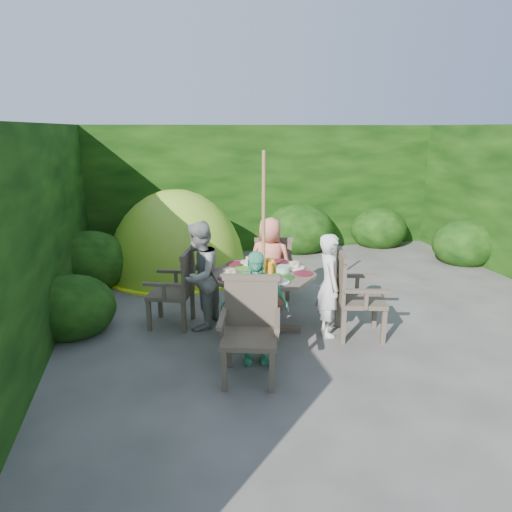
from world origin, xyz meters
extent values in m
plane|color=#474540|center=(0.00, 0.00, 0.00)|extent=(60.00, 60.00, 0.00)
cube|color=black|center=(0.00, 4.00, 1.25)|extent=(9.00, 1.00, 2.50)
cylinder|color=#42382B|center=(-1.03, -0.26, 0.36)|extent=(0.13, 0.13, 0.71)
cube|color=#42382B|center=(-1.03, -0.26, 0.03)|extent=(0.92, 0.43, 0.06)
cube|color=#42382B|center=(-1.03, -0.26, 0.03)|extent=(0.43, 0.92, 0.06)
cylinder|color=#42382B|center=(-1.03, -0.26, 0.73)|extent=(1.67, 1.67, 0.04)
cylinder|color=green|center=(-1.32, -0.36, 0.76)|extent=(0.29, 0.29, 0.00)
cylinder|color=green|center=(-0.88, -0.52, 0.76)|extent=(0.29, 0.29, 0.00)
cylinder|color=green|center=(-1.18, 0.00, 0.76)|extent=(0.29, 0.29, 0.00)
cylinder|color=green|center=(-0.75, -0.16, 0.76)|extent=(0.29, 0.29, 0.00)
cylinder|color=green|center=(-1.03, -0.26, 0.76)|extent=(0.29, 0.29, 0.00)
cylinder|color=white|center=(-0.62, -0.19, 0.77)|extent=(0.26, 0.26, 0.01)
cylinder|color=white|center=(-1.10, 0.15, 0.77)|extent=(0.26, 0.26, 0.01)
cylinder|color=white|center=(-1.45, -0.33, 0.77)|extent=(0.26, 0.26, 0.01)
cylinder|color=white|center=(-0.96, -0.67, 0.77)|extent=(0.26, 0.26, 0.01)
cylinder|color=#AB0B1E|center=(-0.58, -0.43, 0.76)|extent=(0.23, 0.23, 0.01)
cylinder|color=#AB0B1E|center=(-0.73, 0.12, 0.76)|extent=(0.23, 0.23, 0.01)
cylinder|color=#AB0B1E|center=(-1.30, 0.14, 0.76)|extent=(0.23, 0.23, 0.01)
cylinder|color=#AB0B1E|center=(-1.50, -0.39, 0.76)|extent=(0.23, 0.23, 0.01)
cylinder|color=#AB0B1E|center=(-1.05, -0.74, 0.76)|extent=(0.23, 0.23, 0.01)
cylinder|color=green|center=(-0.80, -0.29, 0.79)|extent=(0.19, 0.19, 0.06)
cylinder|color=olive|center=(-1.03, -0.26, 1.10)|extent=(0.06, 0.06, 2.20)
cube|color=#42382B|center=(0.07, -0.67, 0.46)|extent=(0.65, 0.67, 0.05)
cube|color=#42382B|center=(0.24, -0.95, 0.22)|extent=(0.06, 0.06, 0.45)
cube|color=#42382B|center=(0.36, -0.50, 0.22)|extent=(0.06, 0.06, 0.45)
cube|color=#42382B|center=(-0.21, -0.84, 0.22)|extent=(0.06, 0.06, 0.45)
cube|color=#42382B|center=(-0.09, -0.39, 0.22)|extent=(0.06, 0.06, 0.45)
cube|color=#42382B|center=(-0.17, -0.61, 0.74)|extent=(0.18, 0.54, 0.53)
cube|color=#42382B|center=(0.00, -0.94, 0.67)|extent=(0.53, 0.18, 0.04)
cube|color=#42382B|center=(0.14, -0.40, 0.67)|extent=(0.53, 0.18, 0.04)
cube|color=#42382B|center=(-2.14, 0.15, 0.43)|extent=(0.65, 0.66, 0.05)
cube|color=#42382B|center=(-2.28, 0.43, 0.21)|extent=(0.06, 0.06, 0.42)
cube|color=#42382B|center=(-2.42, 0.01, 0.21)|extent=(0.06, 0.06, 0.42)
cube|color=#42382B|center=(-1.86, 0.28, 0.21)|extent=(0.06, 0.06, 0.42)
cube|color=#42382B|center=(-2.01, -0.13, 0.21)|extent=(0.06, 0.06, 0.42)
cube|color=#42382B|center=(-1.91, 0.07, 0.70)|extent=(0.21, 0.51, 0.50)
cube|color=#42382B|center=(-2.05, 0.39, 0.63)|extent=(0.49, 0.21, 0.04)
cube|color=#42382B|center=(-2.23, -0.10, 0.63)|extent=(0.49, 0.21, 0.04)
cube|color=#42382B|center=(-0.62, 0.85, 0.42)|extent=(0.59, 0.57, 0.05)
cube|color=#42382B|center=(-0.37, 1.01, 0.20)|extent=(0.06, 0.06, 0.41)
cube|color=#42382B|center=(-0.79, 1.10, 0.20)|extent=(0.06, 0.06, 0.41)
cube|color=#42382B|center=(-0.46, 0.60, 0.20)|extent=(0.06, 0.06, 0.41)
cube|color=#42382B|center=(-0.88, 0.68, 0.20)|extent=(0.06, 0.06, 0.41)
cube|color=#42382B|center=(-0.67, 0.62, 0.68)|extent=(0.50, 0.14, 0.49)
cube|color=#42382B|center=(-0.38, 0.80, 0.61)|extent=(0.14, 0.49, 0.04)
cube|color=#42382B|center=(-0.87, 0.89, 0.61)|extent=(0.14, 0.49, 0.04)
cube|color=#42382B|center=(-1.44, -1.37, 0.45)|extent=(0.66, 0.65, 0.05)
cube|color=#42382B|center=(-1.72, -1.52, 0.22)|extent=(0.06, 0.06, 0.44)
cube|color=#42382B|center=(-1.29, -1.65, 0.22)|extent=(0.06, 0.06, 0.44)
cube|color=#42382B|center=(-1.60, -1.09, 0.22)|extent=(0.06, 0.06, 0.44)
cube|color=#42382B|center=(-1.16, -1.21, 0.22)|extent=(0.06, 0.06, 0.44)
cube|color=#42382B|center=(-1.37, -1.13, 0.73)|extent=(0.53, 0.19, 0.52)
cube|color=#42382B|center=(-1.70, -1.29, 0.65)|extent=(0.19, 0.51, 0.04)
cube|color=#42382B|center=(-1.18, -1.44, 0.65)|extent=(0.19, 0.51, 0.04)
imported|color=silver|center=(-0.28, -0.54, 0.63)|extent=(0.37, 0.50, 1.26)
imported|color=gray|center=(-1.78, 0.02, 0.68)|extent=(0.77, 0.82, 1.36)
imported|color=#F58265|center=(-0.76, 0.49, 0.64)|extent=(0.74, 0.66, 1.28)
imported|color=#53C294|center=(-1.31, -1.01, 0.62)|extent=(0.76, 0.41, 1.24)
ellipsoid|color=#7BC025|center=(-1.93, 2.40, 0.00)|extent=(3.02, 3.02, 2.89)
ellipsoid|color=black|center=(-2.19, 1.63, 0.00)|extent=(0.91, 0.67, 0.99)
cylinder|color=#EAF619|center=(-1.93, 2.40, 0.02)|extent=(2.53, 2.53, 0.03)
camera|label=1|loc=(-2.29, -5.38, 2.44)|focal=32.00mm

